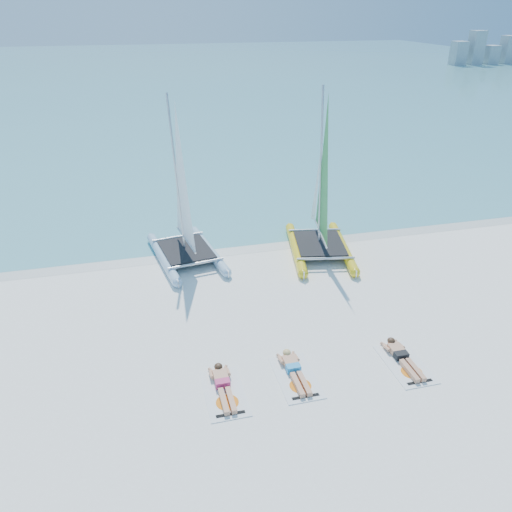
{
  "coord_description": "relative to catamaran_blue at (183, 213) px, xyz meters",
  "views": [
    {
      "loc": [
        -3.81,
        -12.05,
        8.65
      ],
      "look_at": [
        -0.44,
        1.2,
        1.74
      ],
      "focal_mm": 35.0,
      "sensor_mm": 36.0,
      "label": 1
    }
  ],
  "objects": [
    {
      "name": "ground",
      "position": [
        2.21,
        -5.09,
        -1.83
      ],
      "size": [
        140.0,
        140.0,
        0.0
      ],
      "primitive_type": "plane",
      "color": "white",
      "rests_on": "ground"
    },
    {
      "name": "sea",
      "position": [
        2.21,
        57.91,
        -1.82
      ],
      "size": [
        140.0,
        115.0,
        0.01
      ],
      "primitive_type": "cube",
      "color": "#6FB9B7",
      "rests_on": "ground"
    },
    {
      "name": "wet_sand_strip",
      "position": [
        2.21,
        0.41,
        -1.82
      ],
      "size": [
        140.0,
        1.4,
        0.01
      ],
      "primitive_type": "cube",
      "color": "silver",
      "rests_on": "ground"
    },
    {
      "name": "distant_skyline",
      "position": [
        55.92,
        56.91,
        0.11
      ],
      "size": [
        14.0,
        2.0,
        5.0
      ],
      "color": "#A5AFB6",
      "rests_on": "ground"
    },
    {
      "name": "catamaran_blue",
      "position": [
        0.0,
        0.0,
        0.0
      ],
      "size": [
        2.8,
        4.76,
        6.12
      ],
      "rotation": [
        0.0,
        0.0,
        0.15
      ],
      "color": "#A4C4D8",
      "rests_on": "ground"
    },
    {
      "name": "catamaran_yellow",
      "position": [
        5.19,
        -0.39,
        0.16
      ],
      "size": [
        3.06,
        5.07,
        6.29
      ],
      "rotation": [
        0.0,
        0.0,
        -0.2
      ],
      "color": "yellow",
      "rests_on": "ground"
    },
    {
      "name": "towel_a",
      "position": [
        -0.01,
        -7.72,
        -1.82
      ],
      "size": [
        1.0,
        1.85,
        0.02
      ],
      "primitive_type": "cube",
      "color": "silver",
      "rests_on": "ground"
    },
    {
      "name": "sunbather_a",
      "position": [
        -0.01,
        -7.53,
        -1.71
      ],
      "size": [
        0.37,
        1.73,
        0.26
      ],
      "color": "tan",
      "rests_on": "towel_a"
    },
    {
      "name": "towel_b",
      "position": [
        1.9,
        -7.6,
        -1.82
      ],
      "size": [
        1.0,
        1.85,
        0.02
      ],
      "primitive_type": "cube",
      "color": "silver",
      "rests_on": "ground"
    },
    {
      "name": "sunbather_b",
      "position": [
        1.9,
        -7.41,
        -1.71
      ],
      "size": [
        0.37,
        1.73,
        0.26
      ],
      "color": "tan",
      "rests_on": "towel_b"
    },
    {
      "name": "towel_c",
      "position": [
        4.91,
        -7.81,
        -1.82
      ],
      "size": [
        1.0,
        1.85,
        0.02
      ],
      "primitive_type": "cube",
      "color": "silver",
      "rests_on": "ground"
    },
    {
      "name": "sunbather_c",
      "position": [
        4.91,
        -7.62,
        -1.71
      ],
      "size": [
        0.37,
        1.73,
        0.26
      ],
      "color": "tan",
      "rests_on": "towel_c"
    }
  ]
}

